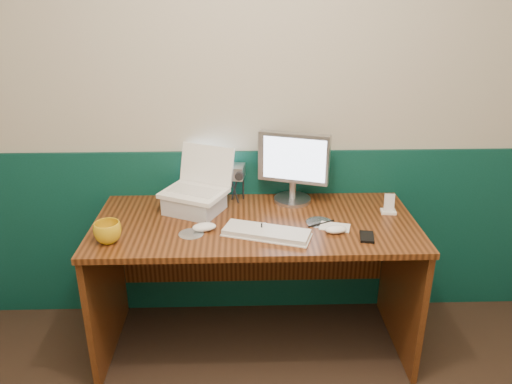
{
  "coord_description": "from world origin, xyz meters",
  "views": [
    {
      "loc": [
        -0.2,
        -0.85,
        1.83
      ],
      "look_at": [
        -0.13,
        1.23,
        0.97
      ],
      "focal_mm": 35.0,
      "sensor_mm": 36.0,
      "label": 1
    }
  ],
  "objects_px": {
    "monitor": "(293,169)",
    "camcorder": "(238,183)",
    "desk": "(255,285)",
    "laptop": "(193,172)",
    "mug": "(108,232)",
    "keyboard": "(266,233)"
  },
  "relations": [
    {
      "from": "mug",
      "to": "camcorder",
      "type": "xyz_separation_m",
      "value": [
        0.59,
        0.46,
        0.05
      ]
    },
    {
      "from": "keyboard",
      "to": "camcorder",
      "type": "bearing_deg",
      "value": 126.7
    },
    {
      "from": "monitor",
      "to": "camcorder",
      "type": "xyz_separation_m",
      "value": [
        -0.3,
        0.01,
        -0.09
      ]
    },
    {
      "from": "desk",
      "to": "monitor",
      "type": "height_order",
      "value": "monitor"
    },
    {
      "from": "desk",
      "to": "camcorder",
      "type": "relative_size",
      "value": 7.9
    },
    {
      "from": "monitor",
      "to": "mug",
      "type": "relative_size",
      "value": 3.01
    },
    {
      "from": "camcorder",
      "to": "laptop",
      "type": "bearing_deg",
      "value": -140.5
    },
    {
      "from": "monitor",
      "to": "keyboard",
      "type": "height_order",
      "value": "monitor"
    },
    {
      "from": "laptop",
      "to": "camcorder",
      "type": "bearing_deg",
      "value": 56.44
    },
    {
      "from": "keyboard",
      "to": "mug",
      "type": "relative_size",
      "value": 3.22
    },
    {
      "from": "desk",
      "to": "camcorder",
      "type": "xyz_separation_m",
      "value": [
        -0.09,
        0.26,
        0.48
      ]
    },
    {
      "from": "laptop",
      "to": "camcorder",
      "type": "xyz_separation_m",
      "value": [
        0.22,
        0.13,
        -0.12
      ]
    },
    {
      "from": "desk",
      "to": "mug",
      "type": "height_order",
      "value": "mug"
    },
    {
      "from": "mug",
      "to": "desk",
      "type": "bearing_deg",
      "value": 16.14
    },
    {
      "from": "laptop",
      "to": "keyboard",
      "type": "bearing_deg",
      "value": -12.52
    },
    {
      "from": "monitor",
      "to": "camcorder",
      "type": "bearing_deg",
      "value": -164.27
    },
    {
      "from": "laptop",
      "to": "monitor",
      "type": "height_order",
      "value": "monitor"
    },
    {
      "from": "camcorder",
      "to": "mug",
      "type": "bearing_deg",
      "value": -133.41
    },
    {
      "from": "laptop",
      "to": "keyboard",
      "type": "height_order",
      "value": "laptop"
    },
    {
      "from": "mug",
      "to": "monitor",
      "type": "bearing_deg",
      "value": 26.63
    },
    {
      "from": "monitor",
      "to": "desk",
      "type": "bearing_deg",
      "value": -111.54
    },
    {
      "from": "keyboard",
      "to": "camcorder",
      "type": "height_order",
      "value": "camcorder"
    }
  ]
}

